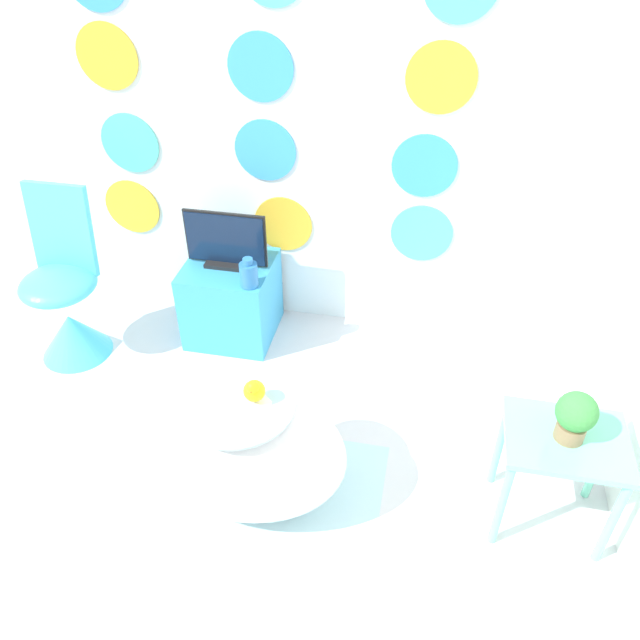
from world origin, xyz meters
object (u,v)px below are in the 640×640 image
tv (226,242)px  vase (249,274)px  bathtub (242,450)px  potted_plant_left (575,416)px  chair (67,308)px

tv → vase: bearing=-44.8°
bathtub → tv: (-0.38, 1.02, 0.29)m
tv → bathtub: bearing=-69.7°
bathtub → tv: bearing=110.3°
bathtub → potted_plant_left: size_ratio=4.10×
vase → tv: bearing=135.2°
bathtub → vase: 0.92m
potted_plant_left → tv: bearing=150.0°
tv → potted_plant_left: size_ratio=2.09×
chair → vase: chair is taller
bathtub → tv: tv is taller
tv → vase: 0.24m
vase → potted_plant_left: size_ratio=0.77×
bathtub → vase: (-0.22, 0.86, 0.23)m
bathtub → tv: 1.13m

